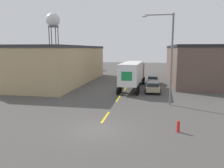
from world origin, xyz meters
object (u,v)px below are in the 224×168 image
object	(u,v)px
semi_truck	(133,73)
fire_hydrant	(178,126)
street_lamp	(168,53)
parked_car_right_far	(153,80)
water_tower	(53,21)
parked_car_right_mid	(153,87)

from	to	relation	value
semi_truck	fire_hydrant	size ratio (longest dim) A/B	14.45
semi_truck	street_lamp	bearing A→B (deg)	-62.81
parked_car_right_far	water_tower	bearing A→B (deg)	136.12
semi_truck	fire_hydrant	xyz separation A→B (m)	(4.68, -17.16, -1.90)
water_tower	semi_truck	bearing A→B (deg)	-50.38
water_tower	parked_car_right_mid	bearing A→B (deg)	-49.87
parked_car_right_mid	street_lamp	distance (m)	8.15
parked_car_right_mid	water_tower	distance (m)	50.84
semi_truck	street_lamp	xyz separation A→B (m)	(4.33, -9.46, 3.07)
parked_car_right_mid	parked_car_right_far	world-z (taller)	same
parked_car_right_far	parked_car_right_mid	bearing A→B (deg)	-90.00
parked_car_right_mid	parked_car_right_far	distance (m)	7.10
semi_truck	fire_hydrant	world-z (taller)	semi_truck
parked_car_right_far	water_tower	world-z (taller)	water_tower
parked_car_right_far	street_lamp	xyz separation A→B (m)	(1.37, -13.65, 4.65)
parked_car_right_far	street_lamp	size ratio (longest dim) A/B	0.46
parked_car_right_mid	fire_hydrant	bearing A→B (deg)	-83.12
water_tower	street_lamp	distance (m)	55.69
parked_car_right_mid	semi_truck	bearing A→B (deg)	135.58
semi_truck	parked_car_right_far	bearing A→B (deg)	57.43
street_lamp	semi_truck	bearing A→B (deg)	114.59
parked_car_right_mid	fire_hydrant	distance (m)	14.36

